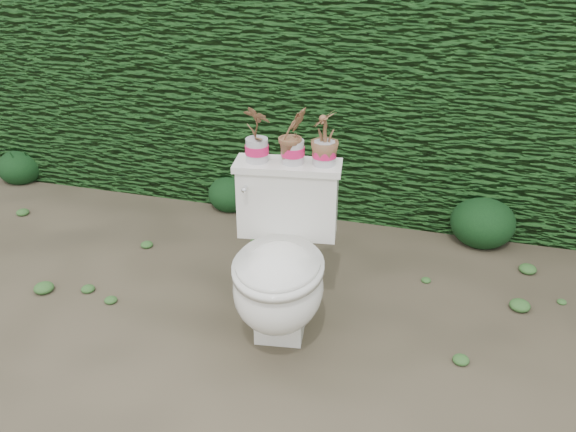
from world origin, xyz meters
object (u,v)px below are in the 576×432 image
(potted_plant_left, at_px, (257,135))
(potted_plant_center, at_px, (293,137))
(toilet, at_px, (281,267))
(potted_plant_right, at_px, (325,140))

(potted_plant_left, height_order, potted_plant_center, potted_plant_left)
(toilet, xyz_separation_m, potted_plant_left, (-0.18, 0.22, 0.55))
(potted_plant_right, bearing_deg, potted_plant_center, -79.91)
(toilet, bearing_deg, potted_plant_left, 121.08)
(potted_plant_center, bearing_deg, toilet, -133.12)
(potted_plant_left, bearing_deg, toilet, 150.27)
(toilet, relative_size, potted_plant_right, 3.24)
(toilet, height_order, potted_plant_right, potted_plant_right)
(potted_plant_left, bearing_deg, potted_plant_right, -150.81)
(toilet, distance_m, potted_plant_right, 0.61)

